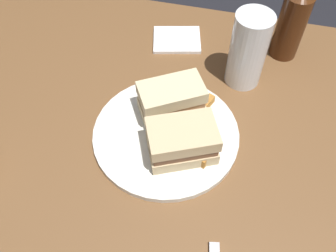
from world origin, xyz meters
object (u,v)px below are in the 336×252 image
Objects in this scene: cider_bottle at (293,18)px; napkin at (177,40)px; sandwich_half_right at (172,100)px; sandwich_half_left at (182,141)px; plate at (166,134)px; pint_glass at (247,54)px.

napkin is (0.25, 0.02, -0.09)m from cider_bottle.
sandwich_half_right is at bearing 100.02° from napkin.
sandwich_half_left is 1.01× the size of sandwich_half_right.
plate is 0.23m from pint_glass.
plate is 0.28m from napkin.
sandwich_half_right reaches higher than plate.
cider_bottle reaches higher than sandwich_half_right.
plate is at bearing 98.49° from napkin.
plate is 0.37m from cider_bottle.
sandwich_half_left is (-0.04, 0.04, 0.04)m from plate.
cider_bottle reaches higher than sandwich_half_left.
plate is 1.98× the size of sandwich_half_left.
plate is 1.71× the size of pint_glass.
pint_glass reaches higher than plate.
pint_glass is at bearing 152.32° from napkin.
cider_bottle is (-0.20, -0.29, 0.09)m from plate.
sandwich_half_left is 0.32m from napkin.
sandwich_half_left is at bearing 137.20° from plate.
sandwich_half_right is at bearing -65.47° from sandwich_half_left.
plate is 0.07m from sandwich_half_left.
sandwich_half_right is at bearing 49.17° from cider_bottle.
plate is at bearing 54.85° from cider_bottle.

